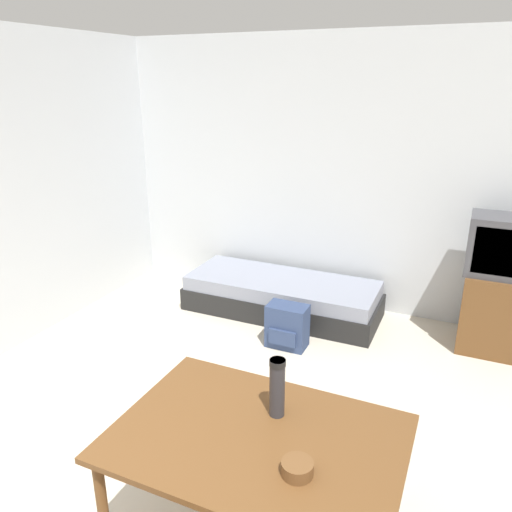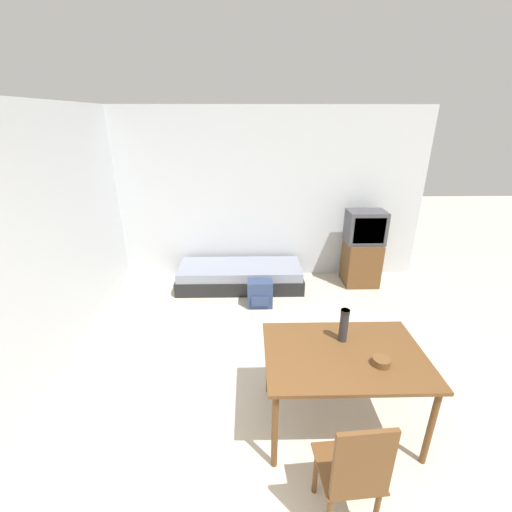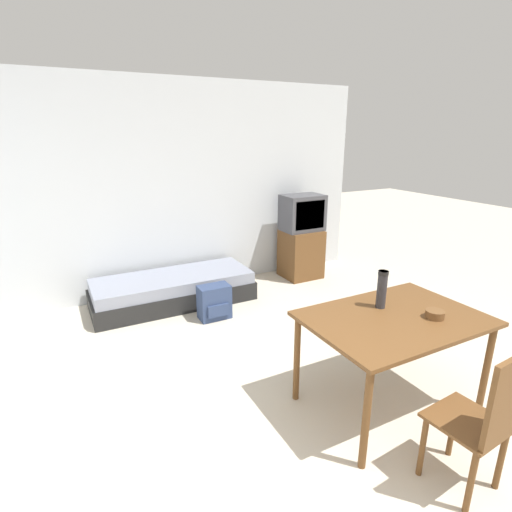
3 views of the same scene
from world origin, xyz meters
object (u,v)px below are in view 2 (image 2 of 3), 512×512
Objects in this scene: daybed at (240,276)px; backpack at (260,294)px; tv at (363,249)px; wooden_chair at (354,472)px; mate_bowl at (381,362)px; dining_table at (344,361)px; thermos_flask at (344,324)px.

backpack is (0.29, -0.63, 0.02)m from daybed.
tv is 3.05× the size of backpack.
daybed is 2.03× the size of wooden_chair.
wooden_chair reaches higher than daybed.
mate_bowl reaches higher than daybed.
wooden_chair is at bearing -118.98° from mate_bowl.
dining_table is 9.74× the size of mate_bowl.
mate_bowl is at bearing -67.63° from daybed.
daybed is 1.99m from tv.
wooden_chair reaches higher than mate_bowl.
tv is at bearing 69.53° from dining_table.
tv reaches higher than thermos_flask.
backpack is (-1.65, -0.71, -0.39)m from tv.
tv is 2.79m from thermos_flask.
mate_bowl reaches higher than dining_table.
thermos_flask is 2.24× the size of mate_bowl.
daybed is 3.10m from mate_bowl.
daybed is at bearing 108.95° from dining_table.
tv is 1.26× the size of wooden_chair.
daybed is 14.71× the size of mate_bowl.
tv is at bearing 23.27° from backpack.
mate_bowl is at bearing -105.15° from tv.
thermos_flask is at bearing -69.35° from daybed.
tv is 3.01m from mate_bowl.
mate_bowl is (0.24, -0.15, 0.11)m from dining_table.
thermos_flask is at bearing 80.86° from wooden_chair.
mate_bowl is 2.43m from backpack.
daybed is at bearing -177.56° from tv.
daybed is 6.57× the size of thermos_flask.
tv is at bearing 74.85° from mate_bowl.
dining_table is at bearing -73.09° from backpack.
thermos_flask is (0.02, 0.18, 0.24)m from dining_table.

